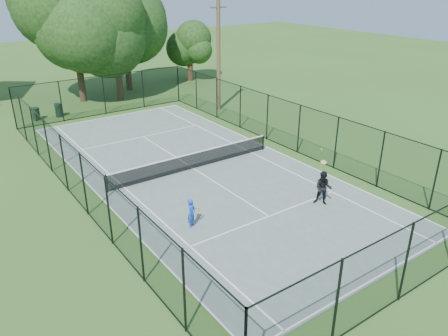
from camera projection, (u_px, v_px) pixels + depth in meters
ground at (194, 170)px, 24.25m from camera, size 120.00×120.00×0.00m
tennis_court at (194, 169)px, 24.24m from camera, size 11.00×24.00×0.06m
tennis_net at (194, 160)px, 24.02m from camera, size 10.08×0.08×0.95m
fence at (193, 144)px, 23.64m from camera, size 13.10×26.10×3.00m
tree_near_left at (74, 25)px, 34.88m from camera, size 7.80×7.80×10.17m
tree_near_mid at (115, 36)px, 35.69m from camera, size 6.63×6.63×8.67m
tree_near_right at (124, 23)px, 38.64m from camera, size 6.85×6.85×9.45m
tree_far_right at (190, 49)px, 43.47m from camera, size 3.79×3.79×5.01m
trash_bin_left at (36, 114)px, 32.35m from camera, size 0.58×0.58×0.94m
trash_bin_right at (59, 110)px, 33.07m from camera, size 0.58×0.58×1.03m
utility_pole at (218, 55)px, 33.38m from camera, size 1.40×0.30×8.49m
player_blue at (192, 213)px, 18.40m from camera, size 0.87×0.54×1.31m
player_black at (323, 188)px, 20.17m from camera, size 0.97×1.23×2.47m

